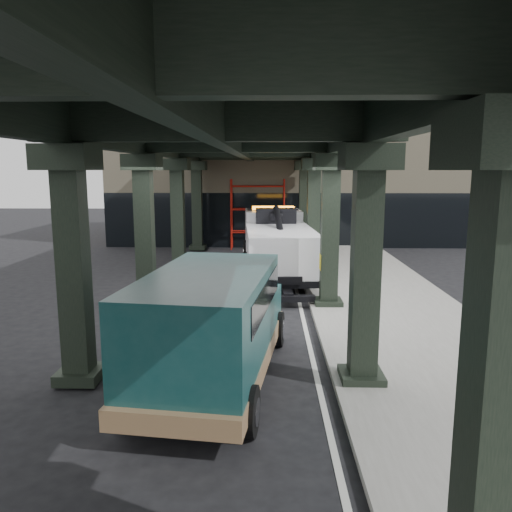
# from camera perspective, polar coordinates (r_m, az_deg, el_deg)

# --- Properties ---
(ground) EXTENTS (90.00, 90.00, 0.00)m
(ground) POSITION_cam_1_polar(r_m,az_deg,el_deg) (14.72, -1.06, -8.02)
(ground) COLOR black
(ground) RESTS_ON ground
(sidewalk) EXTENTS (5.00, 40.00, 0.15)m
(sidewalk) POSITION_cam_1_polar(r_m,az_deg,el_deg) (17.05, 14.60, -5.58)
(sidewalk) COLOR gray
(sidewalk) RESTS_ON ground
(lane_stripe) EXTENTS (0.12, 38.00, 0.01)m
(lane_stripe) POSITION_cam_1_polar(r_m,az_deg,el_deg) (16.66, 5.12, -5.91)
(lane_stripe) COLOR silver
(lane_stripe) RESTS_ON ground
(viaduct) EXTENTS (7.40, 32.00, 6.40)m
(viaduct) POSITION_cam_1_polar(r_m,az_deg,el_deg) (16.07, -2.27, 13.20)
(viaduct) COLOR black
(viaduct) RESTS_ON ground
(building) EXTENTS (22.00, 10.00, 8.00)m
(building) POSITION_cam_1_polar(r_m,az_deg,el_deg) (34.04, 3.81, 8.92)
(building) COLOR #C6B793
(building) RESTS_ON ground
(scaffolding) EXTENTS (3.08, 0.88, 4.00)m
(scaffolding) POSITION_cam_1_polar(r_m,az_deg,el_deg) (28.76, 0.20, 5.01)
(scaffolding) COLOR #B7180E
(scaffolding) RESTS_ON ground
(tow_truck) EXTENTS (3.16, 9.29, 3.00)m
(tow_truck) POSITION_cam_1_polar(r_m,az_deg,el_deg) (21.52, 2.34, 1.66)
(tow_truck) COLOR black
(tow_truck) RESTS_ON ground
(towed_van) EXTENTS (3.12, 6.39, 2.49)m
(towed_van) POSITION_cam_1_polar(r_m,az_deg,el_deg) (10.54, -4.93, -7.70)
(towed_van) COLOR #113E3F
(towed_van) RESTS_ON ground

